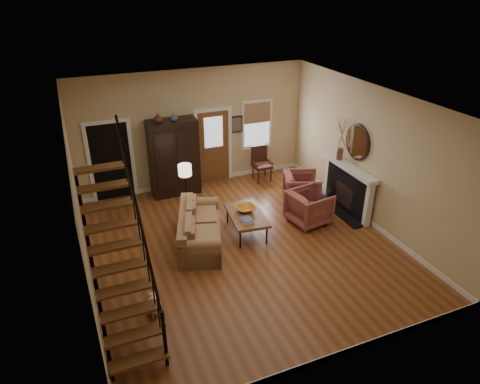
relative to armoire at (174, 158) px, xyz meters
name	(u,v)px	position (x,y,z in m)	size (l,w,h in m)	color
room	(199,159)	(0.29, -1.39, 0.46)	(7.00, 7.33, 3.30)	brown
staircase	(116,242)	(-2.08, -4.45, 0.55)	(0.94, 2.80, 3.20)	brown
fireplace	(349,184)	(3.83, -2.65, -0.31)	(0.33, 1.95, 2.30)	black
armoire	(174,158)	(0.00, 0.00, 0.00)	(1.30, 0.60, 2.10)	black
vase_a	(158,118)	(-0.35, -0.10, 1.17)	(0.24, 0.24, 0.25)	#4C2619
vase_b	(174,117)	(0.05, -0.10, 1.16)	(0.20, 0.20, 0.21)	#334C60
sofa	(200,228)	(-0.15, -2.68, -0.66)	(0.89, 2.07, 0.77)	#9D7147
coffee_table	(246,223)	(0.99, -2.68, -0.80)	(0.77, 1.33, 0.51)	brown
bowl	(246,208)	(1.04, -2.53, -0.48)	(0.45, 0.45, 0.11)	orange
books	(247,220)	(0.87, -2.98, -0.51)	(0.24, 0.33, 0.06)	beige
armchair_left	(309,207)	(2.59, -2.81, -0.63)	(0.89, 0.91, 0.83)	maroon
armchair_right	(302,188)	(2.94, -1.84, -0.63)	(0.89, 0.91, 0.83)	maroon
floor_lamp	(186,191)	(-0.08, -1.40, -0.34)	(0.32, 0.32, 1.41)	black
side_chair	(262,164)	(2.55, -0.20, -0.54)	(0.54, 0.54, 1.02)	#351D11
dog	(154,306)	(-1.61, -4.54, -0.89)	(0.27, 0.45, 0.33)	beige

